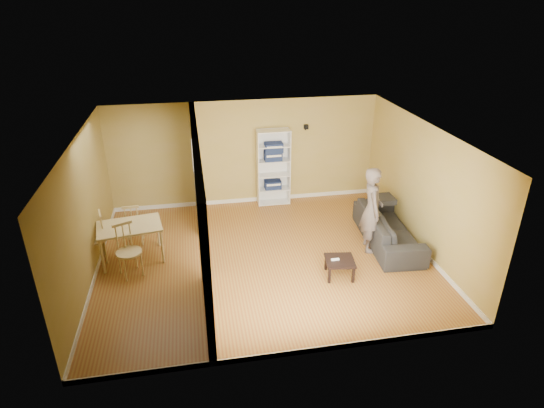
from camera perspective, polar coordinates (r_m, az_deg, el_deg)
The scene contains 15 objects.
room_shell at distance 8.63m, azimuth -1.07°, elevation 0.54°, with size 6.50×6.50×6.50m.
partition at distance 8.53m, azimuth -9.04°, elevation -0.08°, with size 0.22×5.50×2.60m, color tan, non-canonical shape.
wall_speaker at distance 11.19m, azimuth 4.30°, elevation 9.63°, with size 0.10×0.10×0.10m, color black.
sofa at distance 9.89m, azimuth 14.45°, elevation -2.42°, with size 1.00×2.33×0.89m, color black.
person at distance 9.31m, azimuth 12.50°, elevation 0.17°, with size 0.60×0.77×2.11m, color slate.
bookshelf at distance 11.23m, azimuth 0.13°, elevation 4.67°, with size 0.80×0.35×1.91m.
paper_box_navy_a at distance 11.35m, azimuth 0.10°, elevation 2.47°, with size 0.40×0.26×0.21m, color #12204F.
paper_box_navy_b at distance 11.08m, azimuth 0.13°, elevation 6.06°, with size 0.42×0.28×0.22m, color navy.
paper_box_navy_c at distance 11.01m, azimuth 0.20°, elevation 7.17°, with size 0.44×0.28×0.22m, color navy.
coffee_table at distance 8.65m, azimuth 8.50°, elevation -7.23°, with size 0.53×0.53×0.35m.
game_controller at distance 8.59m, azimuth 7.93°, elevation -6.91°, with size 0.15×0.04×0.03m, color white.
dining_table at distance 9.32m, azimuth -17.45°, elevation -3.01°, with size 1.21×0.81×0.76m.
chair_left at distance 9.54m, azimuth -21.45°, elevation -4.02°, with size 0.48×0.48×1.05m, color tan, non-canonical shape.
chair_near at distance 8.89m, azimuth -17.55°, elevation -5.64°, with size 0.48×0.48×1.04m, color tan, non-canonical shape.
chair_far at distance 9.99m, azimuth -17.00°, elevation -2.28°, with size 0.43×0.43×0.95m, color tan, non-canonical shape.
Camera 1 is at (-1.26, -7.73, 4.92)m, focal length 30.00 mm.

